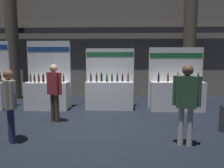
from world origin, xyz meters
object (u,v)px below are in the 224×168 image
at_px(visitor_2, 187,98).
at_px(visitor_4, 10,100).
at_px(exhibitor_booth_3, 177,94).
at_px(visitor_0, 54,88).
at_px(exhibitor_booth_1, 48,92).
at_px(exhibitor_booth_2, 110,93).

xyz_separation_m(visitor_2, visitor_4, (-3.92, 0.05, -0.09)).
xyz_separation_m(exhibitor_booth_3, visitor_0, (-3.99, -1.59, 0.42)).
bearing_deg(visitor_4, exhibitor_booth_1, 147.74).
xyz_separation_m(visitor_0, visitor_2, (3.39, -1.65, 0.06)).
height_order(exhibitor_booth_3, visitor_2, exhibitor_booth_3).
bearing_deg(visitor_2, exhibitor_booth_3, -85.17).
bearing_deg(visitor_2, exhibitor_booth_1, -22.43).
relative_size(visitor_0, visitor_4, 1.03).
relative_size(exhibitor_booth_3, visitor_4, 1.37).
height_order(exhibitor_booth_1, visitor_2, exhibitor_booth_1).
bearing_deg(visitor_4, visitor_0, 125.50).
distance_m(exhibitor_booth_2, visitor_2, 3.86).
distance_m(exhibitor_booth_3, visitor_0, 4.32).
height_order(exhibitor_booth_3, visitor_0, exhibitor_booth_3).
xyz_separation_m(exhibitor_booth_1, exhibitor_booth_3, (4.74, 0.01, -0.01)).
distance_m(exhibitor_booth_3, visitor_2, 3.32).
xyz_separation_m(visitor_0, visitor_4, (-0.53, -1.60, -0.03)).
distance_m(exhibitor_booth_1, visitor_2, 5.25).
bearing_deg(exhibitor_booth_3, visitor_2, -100.68).
height_order(visitor_2, visitor_4, visitor_2).
height_order(exhibitor_booth_2, visitor_0, exhibitor_booth_2).
relative_size(exhibitor_booth_1, exhibitor_booth_3, 1.11).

